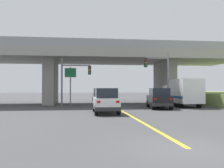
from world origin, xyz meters
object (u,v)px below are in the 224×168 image
(traffic_signal_farside, at_px, (72,77))
(highway_sign, at_px, (70,77))
(suv_lead, at_px, (106,101))
(suv_crossing, at_px, (159,98))
(sedan_oncoming, at_px, (99,95))
(traffic_signal_nearside, at_px, (160,72))
(box_truck, at_px, (182,92))

(traffic_signal_farside, height_order, highway_sign, traffic_signal_farside)
(suv_lead, height_order, suv_crossing, same)
(traffic_signal_farside, bearing_deg, sedan_oncoming, 72.97)
(highway_sign, bearing_deg, suv_crossing, -33.05)
(suv_crossing, distance_m, sedan_oncoming, 15.27)
(traffic_signal_nearside, height_order, highway_sign, traffic_signal_nearside)
(box_truck, xyz_separation_m, sedan_oncoming, (-8.33, 12.22, -0.56))
(suv_crossing, relative_size, box_truck, 0.75)
(suv_lead, xyz_separation_m, highway_sign, (-3.24, 10.11, 2.30))
(suv_crossing, height_order, traffic_signal_nearside, traffic_signal_nearside)
(suv_crossing, bearing_deg, highway_sign, 154.69)
(sedan_oncoming, bearing_deg, suv_lead, -92.41)
(traffic_signal_farside, xyz_separation_m, highway_sign, (-0.35, 3.41, 0.06))
(sedan_oncoming, bearing_deg, traffic_signal_nearside, -66.33)
(box_truck, relative_size, sedan_oncoming, 1.45)
(suv_crossing, xyz_separation_m, box_truck, (3.37, 2.22, 0.56))
(sedan_oncoming, xyz_separation_m, traffic_signal_nearside, (5.63, -12.85, 2.69))
(suv_lead, distance_m, sedan_oncoming, 18.72)
(suv_crossing, relative_size, traffic_signal_nearside, 0.82)
(sedan_oncoming, distance_m, traffic_signal_farside, 12.75)
(box_truck, xyz_separation_m, traffic_signal_farside, (-12.01, 0.22, 1.68))
(suv_crossing, height_order, highway_sign, highway_sign)
(suv_lead, distance_m, suv_crossing, 7.16)
(traffic_signal_nearside, bearing_deg, box_truck, 13.22)
(traffic_signal_farside, distance_m, highway_sign, 3.43)
(traffic_signal_nearside, height_order, traffic_signal_farside, traffic_signal_nearside)
(suv_lead, distance_m, highway_sign, 10.87)
(suv_crossing, distance_m, traffic_signal_farside, 9.25)
(box_truck, bearing_deg, traffic_signal_farside, 178.96)
(sedan_oncoming, bearing_deg, box_truck, -55.70)
(suv_lead, relative_size, highway_sign, 0.93)
(suv_crossing, height_order, sedan_oncoming, same)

